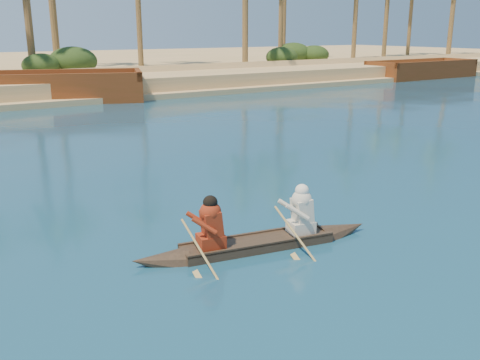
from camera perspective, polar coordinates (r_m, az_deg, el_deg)
ground at (r=13.49m, az=5.56°, el=-3.34°), size 160.00×160.00×0.00m
shrub_cluster at (r=42.33m, az=-22.27°, el=10.29°), size 100.00×6.00×2.40m
canoe at (r=11.15m, az=1.87°, el=-5.92°), size 5.33×1.61×1.46m
barge_mid at (r=36.37m, az=-20.96°, el=9.01°), size 13.81×8.54×2.18m
barge_right at (r=54.11m, az=18.82°, el=11.00°), size 11.59×4.02×1.92m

